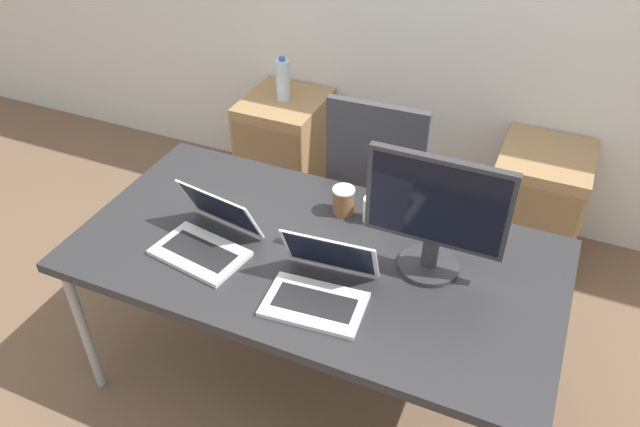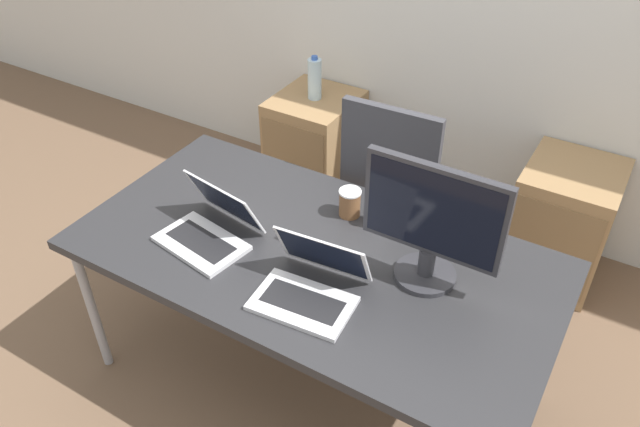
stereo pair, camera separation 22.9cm
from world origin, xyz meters
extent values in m
plane|color=brown|center=(0.00, 0.00, 0.00)|extent=(14.00, 14.00, 0.00)
cube|color=#28282B|center=(0.00, 0.00, 0.72)|extent=(1.84, 0.95, 0.04)
cylinder|color=#99999E|center=(-0.86, -0.41, 0.35)|extent=(0.04, 0.04, 0.70)
cylinder|color=#99999E|center=(-0.86, 0.41, 0.35)|extent=(0.04, 0.04, 0.70)
cylinder|color=#99999E|center=(0.86, 0.41, 0.35)|extent=(0.04, 0.04, 0.70)
cylinder|color=#232326|center=(0.03, 0.82, 0.02)|extent=(0.56, 0.56, 0.04)
cylinder|color=gray|center=(0.03, 0.82, 0.25)|extent=(0.05, 0.05, 0.43)
cube|color=#38383D|center=(0.03, 0.82, 0.47)|extent=(0.50, 0.50, 0.07)
cube|color=#38383D|center=(0.04, 0.56, 0.80)|extent=(0.44, 0.06, 0.60)
cube|color=#99754C|center=(-0.76, 1.26, 0.32)|extent=(0.45, 0.49, 0.64)
cube|color=olive|center=(-0.76, 1.01, 0.32)|extent=(0.41, 0.01, 0.51)
cube|color=#99754C|center=(0.72, 1.26, 0.32)|extent=(0.45, 0.49, 0.64)
cube|color=olive|center=(0.72, 1.01, 0.32)|extent=(0.41, 0.01, 0.51)
cylinder|color=silver|center=(-0.76, 1.26, 0.76)|extent=(0.08, 0.08, 0.23)
cylinder|color=#3359B2|center=(-0.76, 1.26, 0.88)|extent=(0.04, 0.04, 0.02)
cube|color=silver|center=(-0.39, -0.19, 0.75)|extent=(0.37, 0.27, 0.02)
cube|color=black|center=(-0.39, -0.19, 0.76)|extent=(0.29, 0.16, 0.00)
cube|color=silver|center=(-0.38, -0.04, 0.86)|extent=(0.35, 0.15, 0.20)
cube|color=black|center=(-0.38, -0.04, 0.86)|extent=(0.32, 0.14, 0.18)
cube|color=silver|center=(0.11, -0.26, 0.75)|extent=(0.36, 0.24, 0.02)
cube|color=black|center=(0.11, -0.26, 0.76)|extent=(0.29, 0.14, 0.00)
cube|color=silver|center=(0.11, -0.11, 0.86)|extent=(0.35, 0.13, 0.20)
cube|color=black|center=(0.11, -0.12, 0.86)|extent=(0.32, 0.11, 0.18)
cylinder|color=#2D2D33|center=(0.42, 0.09, 0.75)|extent=(0.22, 0.22, 0.02)
cylinder|color=#2D2D33|center=(0.42, 0.09, 0.81)|extent=(0.06, 0.06, 0.10)
cube|color=#2D2D33|center=(0.42, 0.09, 1.04)|extent=(0.50, 0.03, 0.35)
cube|color=black|center=(0.42, 0.07, 1.04)|extent=(0.46, 0.00, 0.31)
ellipsoid|color=silver|center=(0.11, -0.01, 0.76)|extent=(0.04, 0.06, 0.03)
cylinder|color=white|center=(0.13, 0.27, 0.80)|extent=(0.07, 0.07, 0.11)
cylinder|color=brown|center=(0.01, 0.27, 0.80)|extent=(0.09, 0.09, 0.11)
cylinder|color=white|center=(0.01, 0.27, 0.86)|extent=(0.09, 0.09, 0.01)
camera|label=1|loc=(0.73, -1.63, 2.29)|focal=35.00mm
camera|label=2|loc=(0.93, -1.52, 2.29)|focal=35.00mm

